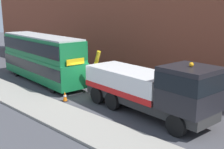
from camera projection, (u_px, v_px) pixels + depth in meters
The scene contains 5 objects.
ground_plane at pixel (91, 95), 21.08m from camera, with size 120.00×120.00×0.00m, color #424247.
near_kerb at pixel (42, 107), 18.13m from camera, with size 60.00×2.80×0.15m, color gray.
recovery_tow_truck at pixel (150, 87), 16.63m from camera, with size 10.24×3.54×3.67m.
double_decker_bus at pixel (41, 56), 24.59m from camera, with size 11.20×3.66×4.06m.
traffic_cone_near_bus at pixel (65, 97), 19.49m from camera, with size 0.36×0.36×0.72m.
Camera 1 is at (15.17, -13.39, 6.32)m, focal length 44.84 mm.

